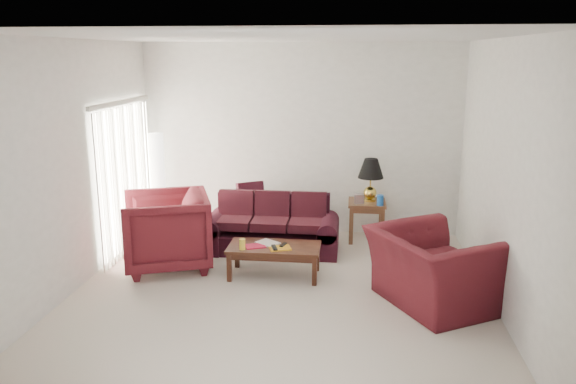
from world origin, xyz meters
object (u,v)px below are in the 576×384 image
object	(u,v)px
armchair_left	(166,231)
coffee_table	(274,261)
sofa	(271,224)
floor_lamp	(158,184)
end_table	(366,221)
armchair_right	(433,269)

from	to	relation	value
armchair_left	coffee_table	xyz separation A→B (m)	(1.48, -0.15, -0.31)
sofa	floor_lamp	world-z (taller)	floor_lamp
floor_lamp	armchair_left	distance (m)	1.56
sofa	armchair_left	bearing A→B (deg)	-153.26
sofa	end_table	xyz separation A→B (m)	(1.39, 0.66, -0.09)
coffee_table	floor_lamp	bearing A→B (deg)	119.96
sofa	armchair_right	distance (m)	2.64
end_table	coffee_table	distance (m)	2.02
floor_lamp	coffee_table	size ratio (longest dim) A/B	1.39
armchair_left	end_table	bearing A→B (deg)	98.41
end_table	coffee_table	bearing A→B (deg)	-126.95
coffee_table	end_table	bearing A→B (deg)	29.88
armchair_left	coffee_table	distance (m)	1.52
armchair_left	coffee_table	bearing A→B (deg)	64.22
sofa	coffee_table	bearing A→B (deg)	-84.27
floor_lamp	coffee_table	world-z (taller)	floor_lamp
floor_lamp	armchair_left	size ratio (longest dim) A/B	1.46
sofa	armchair_right	world-z (taller)	armchair_right
armchair_left	armchair_right	distance (m)	3.50
floor_lamp	coffee_table	distance (m)	2.67
sofa	coffee_table	xyz separation A→B (m)	(0.18, -0.96, -0.19)
coffee_table	armchair_right	bearing A→B (deg)	-41.18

